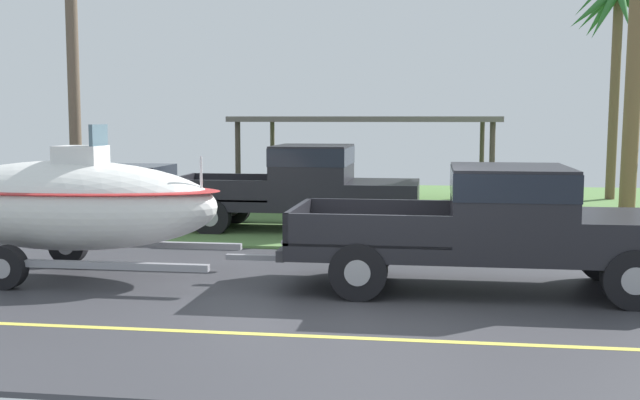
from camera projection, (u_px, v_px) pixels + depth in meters
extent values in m
cube|color=#38383D|center=(369.00, 304.00, 10.67)|extent=(36.00, 8.00, 0.06)
cube|color=#567F42|center=(403.00, 209.00, 21.49)|extent=(36.00, 14.00, 0.11)
cube|color=#DBCC4C|center=(356.00, 338.00, 8.89)|extent=(34.20, 0.12, 0.01)
cube|color=black|center=(481.00, 246.00, 11.37)|extent=(5.47, 2.09, 0.22)
cube|color=black|center=(624.00, 229.00, 11.05)|extent=(1.53, 2.09, 0.38)
cube|color=black|center=(509.00, 203.00, 11.25)|extent=(1.64, 2.09, 1.06)
cube|color=black|center=(510.00, 182.00, 11.22)|extent=(1.66, 2.11, 0.38)
cube|color=black|center=(372.00, 235.00, 11.59)|extent=(2.30, 2.09, 0.04)
cube|color=black|center=(377.00, 213.00, 12.55)|extent=(2.30, 0.08, 0.45)
cube|color=black|center=(366.00, 231.00, 10.58)|extent=(2.30, 0.08, 0.45)
cube|color=black|center=(298.00, 220.00, 11.73)|extent=(0.08, 2.09, 0.45)
cube|color=#333338|center=(292.00, 246.00, 11.78)|extent=(0.12, 1.88, 0.16)
sphere|color=#B2B2B7|center=(284.00, 243.00, 11.79)|extent=(0.10, 0.10, 0.10)
cylinder|color=black|center=(603.00, 254.00, 12.04)|extent=(0.80, 0.28, 0.80)
cylinder|color=#9E9EA3|center=(603.00, 254.00, 12.04)|extent=(0.36, 0.29, 0.36)
cylinder|color=black|center=(633.00, 279.00, 10.20)|extent=(0.80, 0.28, 0.80)
cylinder|color=#9E9EA3|center=(633.00, 279.00, 10.20)|extent=(0.36, 0.29, 0.36)
cylinder|color=black|center=(370.00, 249.00, 12.56)|extent=(0.80, 0.28, 0.80)
cylinder|color=#9E9EA3|center=(370.00, 249.00, 12.56)|extent=(0.36, 0.29, 0.36)
cylinder|color=black|center=(358.00, 271.00, 10.72)|extent=(0.80, 0.28, 0.80)
cylinder|color=#9E9EA3|center=(358.00, 271.00, 10.72)|extent=(0.36, 0.29, 0.36)
cube|color=gray|center=(255.00, 257.00, 11.89)|extent=(0.90, 0.10, 0.08)
cube|color=gray|center=(95.00, 243.00, 13.24)|extent=(5.08, 0.12, 0.10)
cube|color=gray|center=(40.00, 263.00, 11.40)|extent=(5.08, 0.12, 0.10)
cylinder|color=black|center=(68.00, 245.00, 13.38)|extent=(0.64, 0.22, 0.64)
cylinder|color=#9E9EA3|center=(68.00, 245.00, 13.38)|extent=(0.29, 0.23, 0.29)
cylinder|color=black|center=(5.00, 267.00, 11.42)|extent=(0.64, 0.22, 0.64)
cylinder|color=#9E9EA3|center=(5.00, 267.00, 11.42)|extent=(0.29, 0.23, 0.29)
ellipsoid|color=white|center=(68.00, 205.00, 12.24)|extent=(4.81, 1.85, 1.40)
ellipsoid|color=#B22626|center=(67.00, 190.00, 12.21)|extent=(4.91, 1.89, 0.12)
cube|color=silver|center=(81.00, 167.00, 12.14)|extent=(0.70, 0.60, 0.65)
cube|color=slate|center=(98.00, 136.00, 12.05)|extent=(0.06, 0.56, 0.36)
cylinder|color=silver|center=(201.00, 173.00, 11.87)|extent=(0.04, 0.04, 0.50)
cube|color=black|center=(296.00, 203.00, 17.16)|extent=(5.32, 2.02, 0.22)
cube|color=black|center=(384.00, 190.00, 16.85)|extent=(1.49, 2.02, 0.38)
cube|color=black|center=(313.00, 172.00, 17.03)|extent=(1.60, 2.02, 1.16)
cube|color=black|center=(313.00, 156.00, 16.99)|extent=(1.62, 2.04, 0.38)
cube|color=black|center=(228.00, 196.00, 17.37)|extent=(2.23, 2.02, 0.04)
cube|color=black|center=(238.00, 183.00, 18.30)|extent=(2.23, 0.08, 0.45)
cube|color=black|center=(215.00, 191.00, 16.39)|extent=(2.23, 0.08, 0.45)
cube|color=black|center=(181.00, 186.00, 17.50)|extent=(0.08, 2.02, 0.45)
cube|color=#333338|center=(177.00, 204.00, 17.56)|extent=(0.12, 1.82, 0.16)
sphere|color=#B2B2B7|center=(172.00, 201.00, 17.57)|extent=(0.10, 0.10, 0.10)
cylinder|color=black|center=(383.00, 210.00, 17.80)|extent=(0.80, 0.28, 0.80)
cylinder|color=#9E9EA3|center=(383.00, 210.00, 17.80)|extent=(0.36, 0.29, 0.36)
cylinder|color=black|center=(377.00, 220.00, 16.03)|extent=(0.80, 0.28, 0.80)
cylinder|color=#9E9EA3|center=(377.00, 220.00, 16.03)|extent=(0.36, 0.29, 0.36)
cylinder|color=black|center=(233.00, 207.00, 18.30)|extent=(0.80, 0.28, 0.80)
cylinder|color=#9E9EA3|center=(233.00, 207.00, 18.30)|extent=(0.36, 0.29, 0.36)
cylinder|color=black|center=(212.00, 217.00, 16.53)|extent=(0.80, 0.28, 0.80)
cylinder|color=#9E9EA3|center=(212.00, 217.00, 16.53)|extent=(0.36, 0.29, 0.36)
cube|color=black|center=(123.00, 201.00, 18.45)|extent=(4.61, 1.79, 0.70)
cube|color=black|center=(113.00, 176.00, 18.42)|extent=(2.58, 1.65, 0.50)
cylinder|color=black|center=(198.00, 207.00, 19.03)|extent=(0.66, 0.22, 0.66)
cylinder|color=#9E9EA3|center=(198.00, 207.00, 19.03)|extent=(0.30, 0.23, 0.30)
cylinder|color=black|center=(176.00, 215.00, 17.45)|extent=(0.66, 0.22, 0.66)
cylinder|color=#9E9EA3|center=(176.00, 215.00, 17.45)|extent=(0.30, 0.23, 0.30)
cylinder|color=black|center=(76.00, 205.00, 19.49)|extent=(0.66, 0.22, 0.66)
cylinder|color=#9E9EA3|center=(76.00, 205.00, 19.49)|extent=(0.30, 0.23, 0.30)
cylinder|color=black|center=(44.00, 213.00, 17.90)|extent=(0.66, 0.22, 0.66)
cylinder|color=#9E9EA3|center=(44.00, 213.00, 17.90)|extent=(0.30, 0.23, 0.30)
cylinder|color=#4C4238|center=(482.00, 160.00, 23.91)|extent=(0.14, 0.14, 2.38)
cylinder|color=#4C4238|center=(492.00, 170.00, 19.59)|extent=(0.14, 0.14, 2.38)
cylinder|color=#4C4238|center=(272.00, 159.00, 24.86)|extent=(0.14, 0.14, 2.38)
cylinder|color=#4C4238|center=(238.00, 167.00, 20.53)|extent=(0.14, 0.14, 2.38)
cube|color=#6B665B|center=(369.00, 119.00, 22.09)|extent=(7.02, 4.90, 0.14)
cylinder|color=brown|center=(614.00, 96.00, 23.10)|extent=(0.28, 0.50, 6.25)
cone|color=#2D6B2D|center=(637.00, 12.00, 23.10)|extent=(1.59, 1.10, 1.57)
cone|color=#2D6B2D|center=(619.00, 10.00, 23.41)|extent=(0.78, 1.56, 1.38)
cone|color=#2D6B2D|center=(602.00, 13.00, 23.33)|extent=(1.23, 1.40, 1.56)
cone|color=#2D6B2D|center=(598.00, 9.00, 23.08)|extent=(1.33, 0.69, 1.35)
cone|color=#2D6B2D|center=(594.00, 7.00, 22.63)|extent=(1.79, 1.06, 1.47)
cone|color=#2D6B2D|center=(605.00, 13.00, 22.41)|extent=(1.33, 1.46, 1.77)
cone|color=#2D6B2D|center=(624.00, 7.00, 22.18)|extent=(0.37, 1.58, 1.53)
cone|color=#2D6B2D|center=(635.00, 7.00, 22.33)|extent=(1.20, 1.36, 1.48)
cylinder|color=brown|center=(633.00, 84.00, 19.57)|extent=(0.41, 0.76, 6.65)
cylinder|color=brown|center=(72.00, 23.00, 15.70)|extent=(0.24, 0.24, 8.77)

